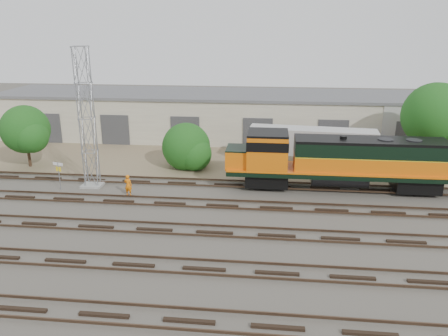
# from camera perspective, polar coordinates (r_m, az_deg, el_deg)

# --- Properties ---
(ground) EXTENTS (140.00, 140.00, 0.00)m
(ground) POSITION_cam_1_polar(r_m,az_deg,el_deg) (31.33, -0.52, -6.10)
(ground) COLOR #47423A
(ground) RESTS_ON ground
(dirt_strip) EXTENTS (80.00, 16.00, 0.02)m
(dirt_strip) POSITION_cam_1_polar(r_m,az_deg,el_deg) (45.37, 1.70, 1.64)
(dirt_strip) COLOR #726047
(dirt_strip) RESTS_ON ground
(tracks) EXTENTS (80.00, 20.40, 0.28)m
(tracks) POSITION_cam_1_polar(r_m,az_deg,el_deg) (28.61, -1.23, -8.39)
(tracks) COLOR black
(tracks) RESTS_ON ground
(warehouse) EXTENTS (58.40, 10.40, 5.30)m
(warehouse) POSITION_cam_1_polar(r_m,az_deg,el_deg) (52.47, 2.49, 6.86)
(warehouse) COLOR beige
(warehouse) RESTS_ON ground
(locomotive) EXTENTS (18.48, 3.24, 4.44)m
(locomotive) POSITION_cam_1_polar(r_m,az_deg,el_deg) (36.31, 14.57, 0.99)
(locomotive) COLOR black
(locomotive) RESTS_ON tracks
(signal_tower) EXTENTS (1.67, 1.67, 11.36)m
(signal_tower) POSITION_cam_1_polar(r_m,az_deg,el_deg) (36.97, -17.45, 5.84)
(signal_tower) COLOR gray
(signal_tower) RESTS_ON ground
(sign_post) EXTENTS (0.94, 0.31, 2.37)m
(sign_post) POSITION_cam_1_polar(r_m,az_deg,el_deg) (37.88, -20.79, -0.30)
(sign_post) COLOR gray
(sign_post) RESTS_ON ground
(worker) EXTENTS (0.69, 0.51, 1.72)m
(worker) POSITION_cam_1_polar(r_m,az_deg,el_deg) (35.29, -12.41, -2.19)
(worker) COLOR orange
(worker) RESTS_ON ground
(semi_trailer) EXTENTS (12.03, 3.56, 3.65)m
(semi_trailer) POSITION_cam_1_polar(r_m,az_deg,el_deg) (42.30, 11.80, 3.25)
(semi_trailer) COLOR #BDBDBD
(semi_trailer) RESTS_ON ground
(dumpster_blue) EXTENTS (1.67, 1.58, 1.50)m
(dumpster_blue) POSITION_cam_1_polar(r_m,az_deg,el_deg) (47.56, 19.80, 2.26)
(dumpster_blue) COLOR #14178E
(dumpster_blue) RESTS_ON ground
(dumpster_red) EXTENTS (1.94, 1.89, 1.40)m
(dumpster_red) POSITION_cam_1_polar(r_m,az_deg,el_deg) (48.09, 21.38, 2.19)
(dumpster_red) COLOR maroon
(dumpster_red) RESTS_ON ground
(tree_west) EXTENTS (4.73, 4.50, 5.89)m
(tree_west) POSITION_cam_1_polar(r_m,az_deg,el_deg) (44.70, -24.36, 4.42)
(tree_west) COLOR #382619
(tree_west) RESTS_ON ground
(tree_mid) EXTENTS (4.77, 4.54, 4.54)m
(tree_mid) POSITION_cam_1_polar(r_m,az_deg,el_deg) (41.04, -4.68, 2.54)
(tree_mid) COLOR #382619
(tree_mid) RESTS_ON ground
(tree_east) EXTENTS (6.27, 5.97, 8.06)m
(tree_east) POSITION_cam_1_polar(r_m,az_deg,el_deg) (44.26, 26.32, 5.90)
(tree_east) COLOR #382619
(tree_east) RESTS_ON ground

